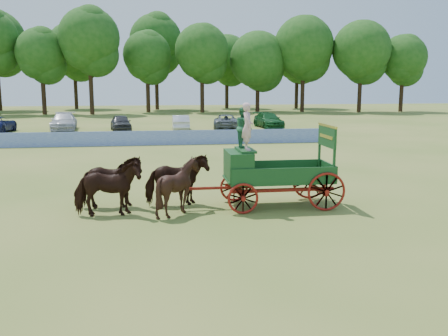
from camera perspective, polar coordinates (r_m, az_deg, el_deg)
The scene contains 9 objects.
ground at distance 18.78m, azimuth -2.91°, elevation -4.15°, with size 160.00×160.00×0.00m, color olive.
horse_lead_left at distance 17.35m, azimuth -13.17°, elevation -2.32°, with size 1.03×2.27×1.92m, color black.
horse_lead_right at distance 18.43m, azimuth -12.89°, elevation -1.61°, with size 1.03×2.27×1.92m, color black.
horse_wheel_left at distance 17.31m, azimuth -5.23°, elevation -2.12°, with size 1.55×1.74×1.92m, color black.
horse_wheel_right at distance 18.38m, azimuth -5.42°, elevation -1.42°, with size 1.03×2.27×1.92m, color black.
farm_dray at distance 18.13m, azimuth 4.02°, elevation 0.60°, with size 6.00×2.00×3.82m.
sponsor_banner at distance 36.37m, azimuth -7.20°, elevation 3.44°, with size 26.00×0.08×1.05m, color #1E39A6.
parked_cars at distance 48.44m, azimuth -14.90°, elevation 5.03°, with size 38.14×7.37×1.61m.
treeline at distance 78.50m, azimuth -11.84°, elevation 13.19°, with size 87.43×23.99×15.50m.
Camera 1 is at (-1.69, -18.14, 4.54)m, focal length 40.00 mm.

